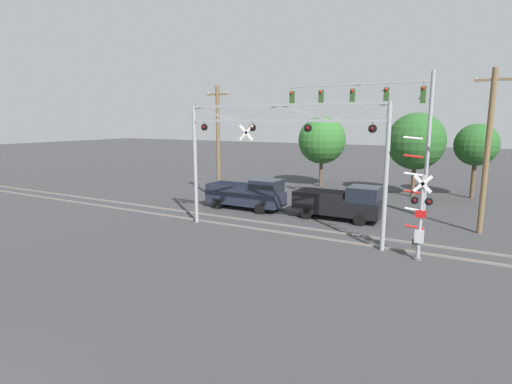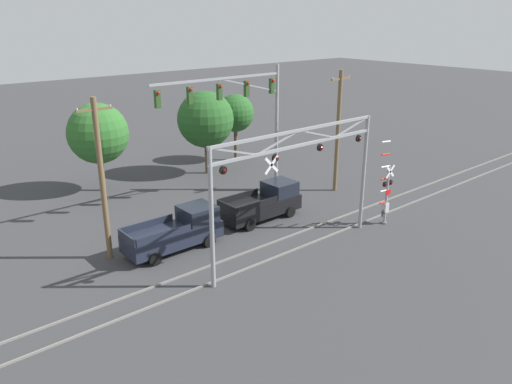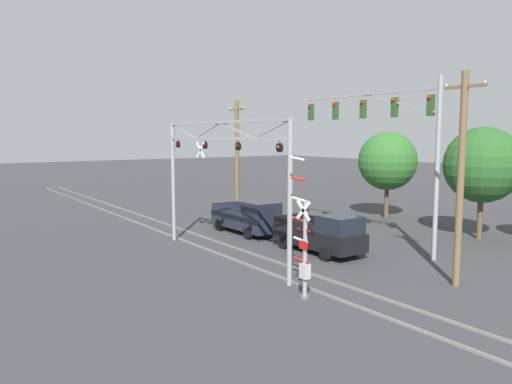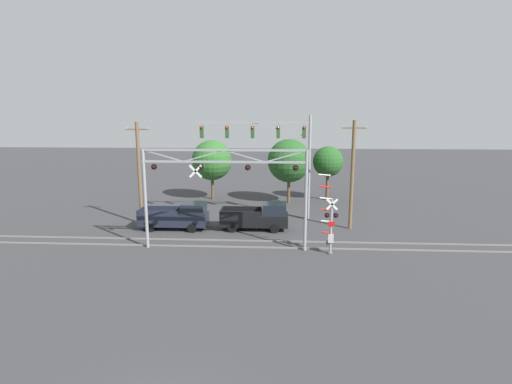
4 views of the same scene
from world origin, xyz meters
name	(u,v)px [view 2 (image 2 of 4)]	position (x,y,z in m)	size (l,w,h in m)	color
rail_track_near	(292,251)	(0.00, 16.55, 0.05)	(80.00, 0.08, 0.10)	gray
rail_track_far	(274,242)	(0.00, 17.99, 0.05)	(80.00, 0.08, 0.10)	gray
crossing_gantry	(298,168)	(-0.01, 16.27, 4.78)	(10.96, 0.26, 6.78)	gray
crossing_signal_mast	(386,195)	(6.94, 15.69, 1.89)	(1.35, 0.35, 5.30)	gray
traffic_signal_span	(247,107)	(3.52, 24.67, 6.32)	(9.86, 0.39, 8.93)	gray
pickup_truck_lead	(264,203)	(1.99, 21.14, 0.99)	(5.31, 2.20, 2.13)	black
pickup_truck_following	(178,231)	(-4.43, 20.90, 0.99)	(5.38, 2.20, 2.13)	#1E2333
utility_pole_left	(102,179)	(-7.82, 22.20, 4.36)	(1.80, 0.28, 8.43)	brown
utility_pole_right	(338,130)	(9.32, 21.76, 4.43)	(1.80, 0.28, 8.58)	brown
background_tree_beyond_span	(98,134)	(-3.57, 32.56, 4.22)	(4.27, 4.27, 6.36)	brown
background_tree_far_left_verge	(235,113)	(8.75, 32.74, 4.13)	(3.20, 3.20, 5.75)	brown
background_tree_far_right_verge	(206,119)	(4.61, 31.18, 4.37)	(4.42, 4.42, 6.59)	brown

